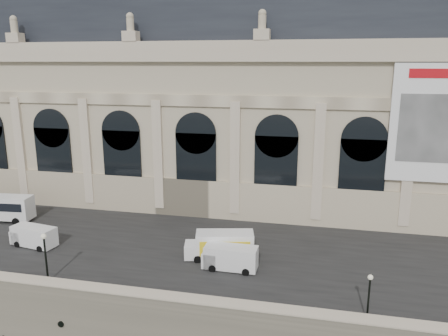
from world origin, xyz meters
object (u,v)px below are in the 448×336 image
Objects in this scene: lamp_left at (46,258)px; lamp_right at (369,299)px; van_c at (228,258)px; van_b at (32,236)px; box_truck at (221,245)px.

lamp_left is 1.18× the size of lamp_right.
lamp_right is at bearing -27.45° from van_c.
van_b is 20.81m from box_truck.
van_c is (21.94, -0.75, 0.04)m from van_b.
box_truck is at bearing 3.93° from van_b.
van_b is 21.95m from van_c.
lamp_left is (6.46, -6.85, 1.19)m from van_b.
lamp_right is at bearing -0.65° from lamp_left.
box_truck is (20.76, 1.43, 0.25)m from van_b.
van_b is 1.01× the size of van_c.
box_truck is at bearing 118.36° from van_c.
van_c is at bearing -61.64° from box_truck.
lamp_left reaches higher than van_c.
van_b is 1.13× the size of lamp_left.
lamp_right reaches higher than van_c.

